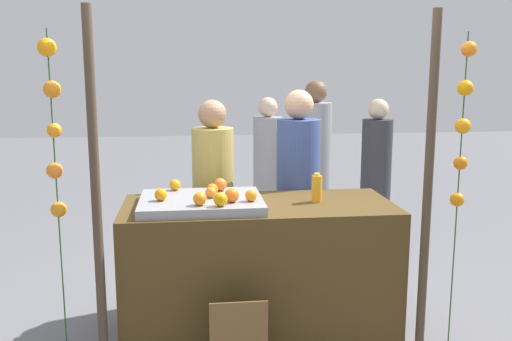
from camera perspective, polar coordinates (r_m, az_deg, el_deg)
The scene contains 22 objects.
ground_plane at distance 4.08m, azimuth 0.26°, elevation -16.18°, with size 24.00×24.00×0.00m, color slate.
stall_counter at distance 3.89m, azimuth 0.27°, elevation -10.05°, with size 1.81×0.79×0.93m, color #4C3819.
orange_tray at distance 3.69m, azimuth -5.60°, elevation -3.24°, with size 0.80×0.64×0.06m, color gray.
orange_0 at distance 3.92m, azimuth -8.25°, elevation -1.45°, with size 0.08×0.08×0.08m, color orange.
orange_1 at distance 3.75m, azimuth -4.47°, elevation -1.92°, with size 0.08×0.08×0.08m, color orange.
orange_2 at distance 3.47m, azimuth -5.75°, elevation -2.89°, with size 0.08×0.08×0.08m, color orange.
orange_3 at distance 3.87m, azimuth -3.65°, elevation -1.43°, with size 0.09×0.09×0.09m, color orange.
orange_4 at distance 3.67m, azimuth -4.61°, elevation -2.24°, with size 0.07×0.07×0.07m, color orange.
orange_5 at distance 3.43m, azimuth -3.63°, elevation -2.96°, with size 0.09×0.09×0.09m, color orange.
orange_6 at distance 3.63m, azimuth -9.67°, elevation -2.43°, with size 0.08×0.08×0.08m, color orange.
orange_7 at distance 3.53m, azimuth -2.47°, elevation -2.53°, with size 0.09×0.09×0.09m, color orange.
orange_8 at distance 3.56m, azimuth -0.50°, elevation -2.55°, with size 0.08×0.08×0.08m, color orange.
juice_bottle at distance 3.81m, azimuth 6.21°, elevation -1.82°, with size 0.07×0.07×0.20m.
vendor_left at distance 4.38m, azimuth -4.34°, elevation -3.98°, with size 0.32×0.32×1.59m.
vendor_right at distance 4.40m, azimuth 4.25°, elevation -3.44°, with size 0.33×0.33×1.66m.
crowd_person_0 at distance 5.84m, azimuth 12.08°, elevation -0.87°, with size 0.31×0.31×1.53m.
crowd_person_1 at distance 5.99m, azimuth 1.19°, elevation -0.37°, with size 0.31×0.31×1.53m.
crowd_person_2 at distance 5.96m, azimuth 5.97°, elevation 0.32°, with size 0.34×0.34×1.70m.
canopy_post_left at distance 3.32m, azimuth -15.95°, elevation -2.91°, with size 0.06×0.06×2.16m, color #473828.
canopy_post_right at distance 3.57m, azimuth 17.07°, elevation -2.03°, with size 0.06×0.06×2.16m, color #473828.
garland_strand_left at distance 3.28m, azimuth -19.96°, elevation 4.32°, with size 0.11×0.10×2.03m.
garland_strand_right at distance 3.54m, azimuth 20.32°, elevation 4.49°, with size 0.10×0.10×2.03m.
Camera 1 is at (-0.45, -3.62, 1.81)m, focal length 39.31 mm.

